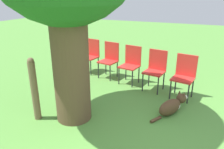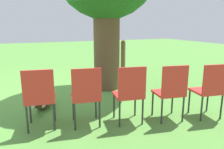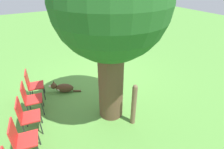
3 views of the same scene
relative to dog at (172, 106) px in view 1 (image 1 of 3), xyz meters
The scene contains 7 objects.
dog is the anchor object (origin of this frame).
fence_post 2.57m from the dog, 117.50° to the left, with size 0.12×0.12×1.17m.
red_chair_0 0.92m from the dog, ahead, with size 0.49×0.50×0.95m.
red_chair_1 1.21m from the dog, 29.82° to the left, with size 0.49×0.50×0.95m.
red_chair_2 1.74m from the dog, 46.68° to the left, with size 0.49×0.50×0.95m.
red_chair_3 2.36m from the dog, 54.92° to the left, with size 0.49×0.50×0.95m.
red_chair_4 3.00m from the dog, 59.62° to the left, with size 0.49×0.50×0.95m.
Camera 1 is at (-2.52, -0.56, 2.19)m, focal length 35.00 mm.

